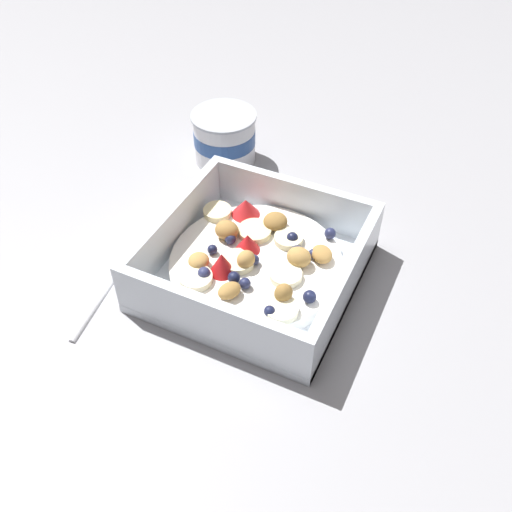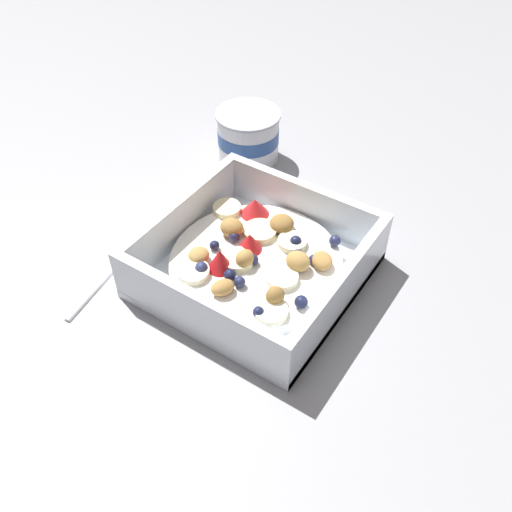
% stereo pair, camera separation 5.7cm
% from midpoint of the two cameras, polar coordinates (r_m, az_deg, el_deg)
% --- Properties ---
extents(ground_plane, '(2.40, 2.40, 0.00)m').
position_cam_midpoint_polar(ground_plane, '(0.59, -2.20, -2.43)').
color(ground_plane, '#9E9EA3').
extents(fruit_bowl, '(0.20, 0.20, 0.06)m').
position_cam_midpoint_polar(fruit_bowl, '(0.58, -2.86, -0.79)').
color(fruit_bowl, white).
rests_on(fruit_bowl, ground).
extents(spoon, '(0.05, 0.17, 0.01)m').
position_cam_midpoint_polar(spoon, '(0.64, -15.07, 0.29)').
color(spoon, silver).
rests_on(spoon, ground).
extents(yogurt_cup, '(0.08, 0.08, 0.07)m').
position_cam_midpoint_polar(yogurt_cup, '(0.74, -5.41, 11.59)').
color(yogurt_cup, white).
rests_on(yogurt_cup, ground).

